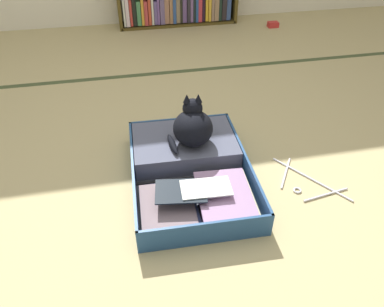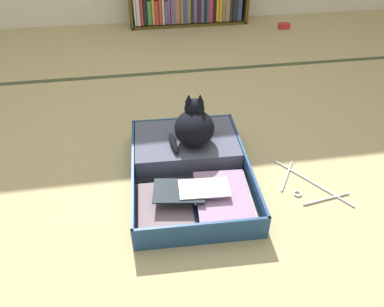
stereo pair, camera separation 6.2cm
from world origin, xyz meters
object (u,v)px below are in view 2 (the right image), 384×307
at_px(open_suitcase, 190,164).
at_px(clothes_hanger, 307,186).
at_px(small_red_pouch, 284,26).
at_px(black_cat, 194,126).

bearing_deg(open_suitcase, clothes_hanger, -19.65).
xyz_separation_m(open_suitcase, small_red_pouch, (1.23, 1.99, -0.03)).
relative_size(open_suitcase, small_red_pouch, 8.17).
bearing_deg(small_red_pouch, clothes_hanger, -107.41).
height_order(open_suitcase, clothes_hanger, open_suitcase).
bearing_deg(clothes_hanger, small_red_pouch, 72.59).
height_order(black_cat, small_red_pouch, black_cat).
bearing_deg(clothes_hanger, black_cat, 149.72).
xyz_separation_m(black_cat, small_red_pouch, (1.20, 1.88, -0.19)).
xyz_separation_m(black_cat, clothes_hanger, (0.51, -0.30, -0.21)).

